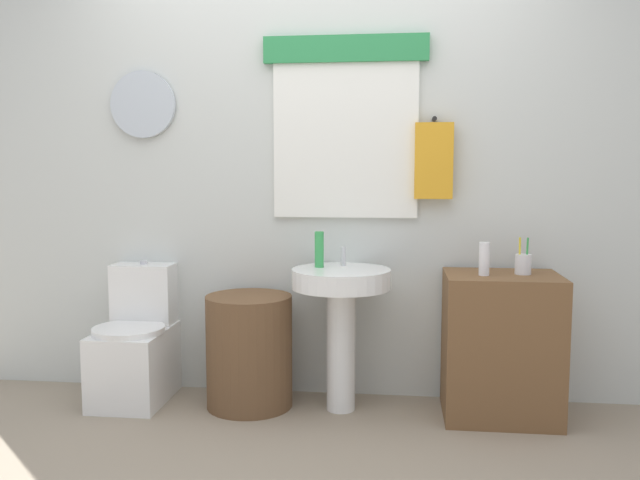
% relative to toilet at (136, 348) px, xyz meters
% --- Properties ---
extents(back_wall, '(4.40, 0.18, 2.60)m').
position_rel_toilet_xyz_m(back_wall, '(0.94, 0.26, 1.02)').
color(back_wall, silver).
rests_on(back_wall, ground_plane).
extents(toilet, '(0.38, 0.51, 0.75)m').
position_rel_toilet_xyz_m(toilet, '(0.00, 0.00, 0.00)').
color(toilet, white).
rests_on(toilet, ground_plane).
extents(laundry_hamper, '(0.46, 0.46, 0.60)m').
position_rel_toilet_xyz_m(laundry_hamper, '(0.64, -0.03, 0.01)').
color(laundry_hamper, brown).
rests_on(laundry_hamper, ground_plane).
extents(pedestal_sink, '(0.51, 0.51, 0.75)m').
position_rel_toilet_xyz_m(pedestal_sink, '(1.13, -0.03, 0.28)').
color(pedestal_sink, white).
rests_on(pedestal_sink, ground_plane).
extents(faucet, '(0.03, 0.03, 0.10)m').
position_rel_toilet_xyz_m(faucet, '(1.13, 0.09, 0.51)').
color(faucet, silver).
rests_on(faucet, pedestal_sink).
extents(wooden_cabinet, '(0.57, 0.44, 0.73)m').
position_rel_toilet_xyz_m(wooden_cabinet, '(1.94, -0.03, 0.08)').
color(wooden_cabinet, brown).
rests_on(wooden_cabinet, ground_plane).
extents(soap_bottle, '(0.05, 0.05, 0.19)m').
position_rel_toilet_xyz_m(soap_bottle, '(1.01, 0.02, 0.56)').
color(soap_bottle, green).
rests_on(soap_bottle, pedestal_sink).
extents(lotion_bottle, '(0.05, 0.05, 0.16)m').
position_rel_toilet_xyz_m(lotion_bottle, '(1.84, -0.07, 0.53)').
color(lotion_bottle, white).
rests_on(lotion_bottle, wooden_cabinet).
extents(toothbrush_cup, '(0.08, 0.08, 0.19)m').
position_rel_toilet_xyz_m(toothbrush_cup, '(2.04, -0.01, 0.50)').
color(toothbrush_cup, silver).
rests_on(toothbrush_cup, wooden_cabinet).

